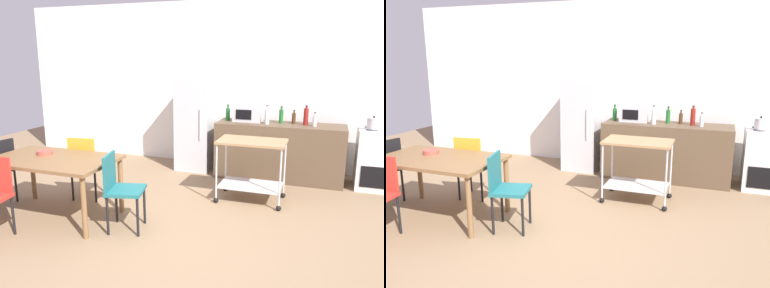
# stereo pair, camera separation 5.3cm
# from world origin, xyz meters

# --- Properties ---
(ground_plane) EXTENTS (12.00, 12.00, 0.00)m
(ground_plane) POSITION_xyz_m (0.00, 0.00, 0.00)
(ground_plane) COLOR #8C7051
(back_wall) EXTENTS (8.40, 0.12, 2.90)m
(back_wall) POSITION_xyz_m (0.00, 3.20, 1.45)
(back_wall) COLOR white
(back_wall) RESTS_ON ground_plane
(kitchen_counter) EXTENTS (2.00, 0.64, 0.90)m
(kitchen_counter) POSITION_xyz_m (0.90, 2.60, 0.45)
(kitchen_counter) COLOR brown
(kitchen_counter) RESTS_ON ground_plane
(dining_table) EXTENTS (1.50, 0.90, 0.75)m
(dining_table) POSITION_xyz_m (-1.49, 0.13, 0.67)
(dining_table) COLOR brown
(dining_table) RESTS_ON ground_plane
(chair_teal) EXTENTS (0.48, 0.48, 0.89)m
(chair_teal) POSITION_xyz_m (-0.55, 0.08, 0.52)
(chair_teal) COLOR #1E666B
(chair_teal) RESTS_ON ground_plane
(chair_mustard) EXTENTS (0.45, 0.45, 0.89)m
(chair_mustard) POSITION_xyz_m (-1.48, 0.77, 0.52)
(chair_mustard) COLOR gold
(chair_mustard) RESTS_ON ground_plane
(stove_oven) EXTENTS (0.60, 0.61, 0.92)m
(stove_oven) POSITION_xyz_m (2.35, 2.62, 0.45)
(stove_oven) COLOR white
(stove_oven) RESTS_ON ground_plane
(refrigerator) EXTENTS (0.60, 0.63, 1.55)m
(refrigerator) POSITION_xyz_m (-0.55, 2.70, 0.78)
(refrigerator) COLOR silver
(refrigerator) RESTS_ON ground_plane
(kitchen_cart) EXTENTS (0.91, 0.57, 0.85)m
(kitchen_cart) POSITION_xyz_m (0.67, 1.47, 0.57)
(kitchen_cart) COLOR #A37A51
(kitchen_cart) RESTS_ON ground_plane
(bottle_soda) EXTENTS (0.07, 0.07, 0.27)m
(bottle_soda) POSITION_xyz_m (0.03, 2.65, 1.01)
(bottle_soda) COLOR #1E6628
(bottle_soda) RESTS_ON kitchen_counter
(microwave) EXTENTS (0.46, 0.35, 0.26)m
(microwave) POSITION_xyz_m (0.36, 2.69, 1.03)
(microwave) COLOR silver
(microwave) RESTS_ON kitchen_counter
(bottle_wine) EXTENTS (0.07, 0.07, 0.29)m
(bottle_wine) POSITION_xyz_m (0.70, 2.52, 1.02)
(bottle_wine) COLOR silver
(bottle_wine) RESTS_ON kitchen_counter
(bottle_soy_sauce) EXTENTS (0.07, 0.07, 0.27)m
(bottle_soy_sauce) POSITION_xyz_m (0.90, 2.68, 1.01)
(bottle_soy_sauce) COLOR #1E6628
(bottle_soy_sauce) RESTS_ON kitchen_counter
(bottle_sesame_oil) EXTENTS (0.06, 0.06, 0.22)m
(bottle_sesame_oil) POSITION_xyz_m (1.10, 2.69, 0.99)
(bottle_sesame_oil) COLOR #4C2D19
(bottle_sesame_oil) RESTS_ON kitchen_counter
(bottle_vinegar) EXTENTS (0.07, 0.07, 0.31)m
(bottle_vinegar) POSITION_xyz_m (1.28, 2.62, 1.03)
(bottle_vinegar) COLOR maroon
(bottle_vinegar) RESTS_ON kitchen_counter
(bottle_sparkling_water) EXTENTS (0.06, 0.06, 0.22)m
(bottle_sparkling_water) POSITION_xyz_m (1.42, 2.56, 0.99)
(bottle_sparkling_water) COLOR silver
(bottle_sparkling_water) RESTS_ON kitchen_counter
(fruit_bowl) EXTENTS (0.19, 0.19, 0.05)m
(fruit_bowl) POSITION_xyz_m (-1.71, 0.24, 0.78)
(fruit_bowl) COLOR #B24C3F
(fruit_bowl) RESTS_ON dining_table
(kettle) EXTENTS (0.24, 0.17, 0.19)m
(kettle) POSITION_xyz_m (2.23, 2.52, 1.00)
(kettle) COLOR silver
(kettle) RESTS_ON stove_oven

